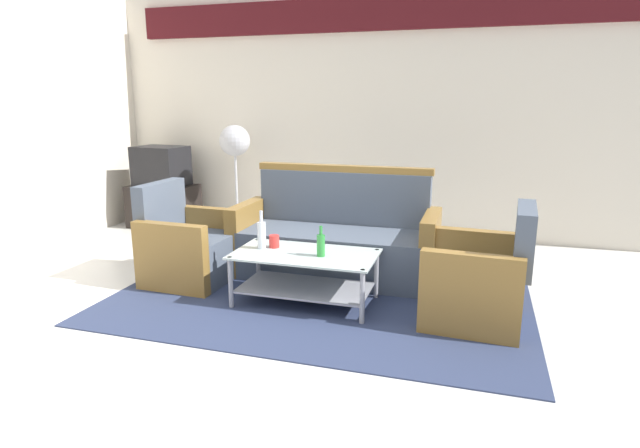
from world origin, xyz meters
TOP-DOWN VIEW (x-y plane):
  - ground_plane at (0.00, 0.00)m, footprint 14.00×14.00m
  - wall_back at (0.00, 3.05)m, footprint 6.52×0.19m
  - rug at (0.03, 0.73)m, footprint 3.26×2.05m
  - couch at (0.00, 1.36)m, footprint 1.80×0.75m
  - armchair_left at (-1.19, 0.86)m, footprint 0.73×0.79m
  - armchair_right at (1.24, 0.69)m, footprint 0.74×0.80m
  - coffee_table at (-0.05, 0.64)m, footprint 1.10×0.60m
  - bottle_green at (0.09, 0.60)m, footprint 0.06×0.06m
  - bottle_clear at (-0.41, 0.66)m, footprint 0.07×0.07m
  - cup at (-0.33, 0.72)m, footprint 0.08×0.08m
  - tv_stand at (-2.55, 2.55)m, footprint 0.80×0.50m
  - television at (-2.55, 2.55)m, footprint 0.65×0.51m
  - pedestal_fan at (-1.57, 2.60)m, footprint 0.36×0.36m

SIDE VIEW (x-z plane):
  - ground_plane at x=0.00m, z-range 0.00..0.00m
  - rug at x=0.03m, z-range 0.00..0.01m
  - tv_stand at x=-2.55m, z-range 0.00..0.52m
  - coffee_table at x=-0.05m, z-range 0.07..0.47m
  - armchair_left at x=-1.19m, z-range -0.14..0.71m
  - armchair_right at x=1.24m, z-range -0.14..0.71m
  - couch at x=0.00m, z-range -0.16..0.80m
  - cup at x=-0.33m, z-range 0.41..0.51m
  - bottle_green at x=0.09m, z-range 0.38..0.62m
  - bottle_clear at x=-0.41m, z-range 0.37..0.68m
  - television at x=-2.55m, z-range 0.52..1.00m
  - pedestal_fan at x=-1.57m, z-range 0.38..1.65m
  - wall_back at x=0.00m, z-range 0.08..2.88m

